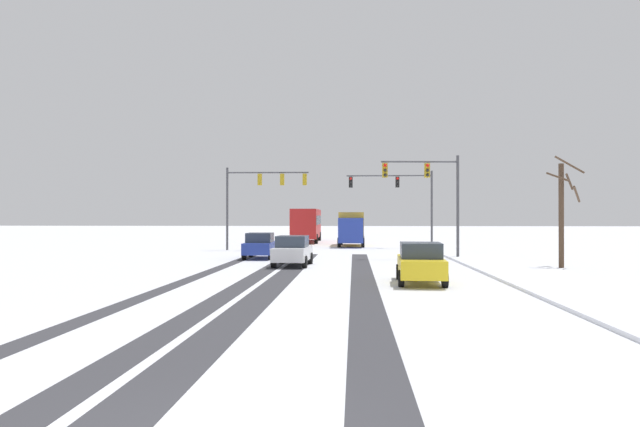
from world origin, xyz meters
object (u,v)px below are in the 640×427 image
object	(u,v)px
traffic_signal_near_right	(431,186)
car_blue_lead	(260,245)
bus_oncoming	(307,223)
traffic_signal_far_right	(401,192)
car_white_second	(293,251)
box_truck_delivery	(351,228)
bare_tree_sidewalk_mid	(562,211)
car_yellow_cab_third	(421,263)
traffic_signal_far_left	(260,189)

from	to	relation	value
traffic_signal_near_right	car_blue_lead	bearing A→B (deg)	-177.11
bus_oncoming	car_blue_lead	bearing A→B (deg)	-92.48
traffic_signal_far_right	car_white_second	world-z (taller)	traffic_signal_far_right
bus_oncoming	box_truck_delivery	distance (m)	9.10
traffic_signal_near_right	car_white_second	bearing A→B (deg)	-144.52
car_blue_lead	bare_tree_sidewalk_mid	distance (m)	17.68
car_yellow_cab_third	box_truck_delivery	bearing A→B (deg)	95.76
car_yellow_cab_third	bus_oncoming	bearing A→B (deg)	101.79
traffic_signal_near_right	traffic_signal_far_right	world-z (taller)	same
bus_oncoming	bare_tree_sidewalk_mid	distance (m)	32.84
traffic_signal_far_right	car_blue_lead	distance (m)	16.56
traffic_signal_far_left	bus_oncoming	size ratio (longest dim) A/B	0.59
bus_oncoming	traffic_signal_far_left	bearing A→B (deg)	-99.69
traffic_signal_far_left	car_blue_lead	bearing A→B (deg)	-80.49
box_truck_delivery	car_yellow_cab_third	bearing A→B (deg)	-84.24
bus_oncoming	box_truck_delivery	size ratio (longest dim) A/B	1.49
car_white_second	bus_oncoming	size ratio (longest dim) A/B	0.38
car_white_second	car_yellow_cab_third	world-z (taller)	same
traffic_signal_far_right	car_white_second	distance (m)	19.76
traffic_signal_far_left	bare_tree_sidewalk_mid	xyz separation A→B (m)	(18.10, -14.37, -1.86)
traffic_signal_near_right	traffic_signal_far_left	size ratio (longest dim) A/B	1.00
car_white_second	car_yellow_cab_third	xyz separation A→B (m)	(5.91, -7.58, 0.00)
traffic_signal_near_right	traffic_signal_far_right	distance (m)	12.18
traffic_signal_far_right	bus_oncoming	size ratio (longest dim) A/B	0.66
bare_tree_sidewalk_mid	traffic_signal_near_right	bearing A→B (deg)	133.50
traffic_signal_far_right	bus_oncoming	world-z (taller)	traffic_signal_far_right
car_blue_lead	car_white_second	xyz separation A→B (m)	(2.63, -5.27, 0.00)
car_blue_lead	bus_oncoming	bearing A→B (deg)	87.52
traffic_signal_far_right	box_truck_delivery	distance (m)	5.90
car_yellow_cab_third	bus_oncoming	size ratio (longest dim) A/B	0.38
traffic_signal_far_right	car_yellow_cab_third	xyz separation A→B (m)	(-1.36, -25.54, -3.88)
box_truck_delivery	bus_oncoming	bearing A→B (deg)	120.97
traffic_signal_far_right	bare_tree_sidewalk_mid	distance (m)	19.58
traffic_signal_near_right	bare_tree_sidewalk_mid	bearing A→B (deg)	-46.50
car_blue_lead	box_truck_delivery	xyz separation A→B (m)	(5.69, 15.45, 0.82)
traffic_signal_far_left	car_blue_lead	world-z (taller)	traffic_signal_far_left
box_truck_delivery	bare_tree_sidewalk_mid	bearing A→B (deg)	-62.55
traffic_signal_near_right	bare_tree_sidewalk_mid	distance (m)	8.65
traffic_signal_far_right	bare_tree_sidewalk_mid	world-z (taller)	traffic_signal_far_right
traffic_signal_far_left	car_yellow_cab_third	size ratio (longest dim) A/B	1.57
traffic_signal_far_right	car_blue_lead	bearing A→B (deg)	-127.97
bare_tree_sidewalk_mid	car_blue_lead	bearing A→B (deg)	161.33
car_white_second	bus_oncoming	xyz separation A→B (m)	(-1.62, 28.52, 1.18)
car_blue_lead	traffic_signal_far_left	bearing A→B (deg)	99.51
traffic_signal_far_left	bus_oncoming	xyz separation A→B (m)	(2.47, 14.50, -2.81)
car_white_second	box_truck_delivery	distance (m)	20.96
car_white_second	traffic_signal_far_left	bearing A→B (deg)	106.28
car_blue_lead	car_white_second	distance (m)	5.89
traffic_signal_far_left	car_yellow_cab_third	distance (m)	24.14
box_truck_delivery	traffic_signal_far_left	bearing A→B (deg)	-136.89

